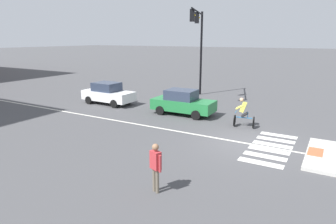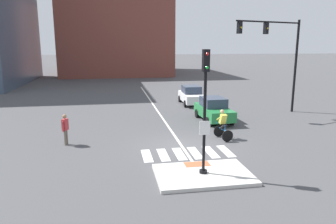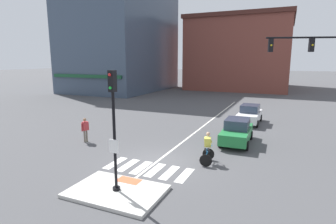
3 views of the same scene
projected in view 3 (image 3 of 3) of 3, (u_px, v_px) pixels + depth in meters
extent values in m
plane|color=#474749|center=(157.00, 162.00, 14.79)|extent=(300.00, 300.00, 0.00)
cube|color=beige|center=(117.00, 191.00, 11.34)|extent=(3.87, 2.63, 0.15)
cube|color=#DB5B38|center=(129.00, 180.00, 12.20)|extent=(1.10, 0.60, 0.01)
cylinder|color=black|center=(116.00, 188.00, 11.32)|extent=(0.32, 0.32, 0.12)
cylinder|color=black|center=(115.00, 141.00, 10.93)|extent=(0.12, 0.12, 3.99)
cube|color=white|center=(114.00, 146.00, 10.90)|extent=(0.44, 0.03, 0.56)
cube|color=black|center=(112.00, 81.00, 10.48)|extent=(0.24, 0.28, 0.84)
sphere|color=red|center=(110.00, 75.00, 10.29)|extent=(0.12, 0.12, 0.12)
sphere|color=green|center=(110.00, 88.00, 10.38)|extent=(0.12, 0.12, 0.12)
cube|color=silver|center=(115.00, 163.00, 14.68)|extent=(0.44, 1.80, 0.01)
cube|color=silver|center=(128.00, 165.00, 14.36)|extent=(0.44, 1.80, 0.01)
cube|color=silver|center=(141.00, 168.00, 14.04)|extent=(0.44, 1.80, 0.01)
cube|color=silver|center=(155.00, 170.00, 13.73)|extent=(0.44, 1.80, 0.01)
cube|color=silver|center=(170.00, 173.00, 13.41)|extent=(0.44, 1.80, 0.01)
cube|color=silver|center=(185.00, 175.00, 13.10)|extent=(0.44, 1.80, 0.01)
cube|color=silver|center=(206.00, 124.00, 23.80)|extent=(0.14, 28.00, 0.01)
cylinder|color=black|center=(317.00, 37.00, 16.21)|extent=(5.72, 1.85, 0.11)
cube|color=black|center=(311.00, 45.00, 16.33)|extent=(0.34, 0.36, 0.80)
sphere|color=gold|center=(313.00, 45.00, 16.16)|extent=(0.12, 0.12, 0.12)
cube|color=black|center=(271.00, 45.00, 16.60)|extent=(0.34, 0.36, 0.80)
sphere|color=gold|center=(271.00, 45.00, 16.43)|extent=(0.12, 0.12, 0.12)
cube|color=brown|center=(242.00, 56.00, 55.02)|extent=(18.18, 20.13, 12.85)
cube|color=#49241E|center=(244.00, 21.00, 53.76)|extent=(18.73, 20.73, 0.70)
cube|color=#3D4C60|center=(122.00, 36.00, 49.57)|extent=(14.29, 20.11, 19.64)
cube|color=#194C2D|center=(86.00, 76.00, 41.65)|extent=(12.86, 0.30, 0.50)
cube|color=#237A3D|center=(237.00, 134.00, 18.08)|extent=(1.81, 4.14, 0.70)
cube|color=#2D384C|center=(237.00, 124.00, 18.09)|extent=(1.53, 1.94, 0.64)
cylinder|color=black|center=(247.00, 146.00, 16.68)|extent=(0.20, 0.60, 0.60)
cylinder|color=black|center=(220.00, 143.00, 17.30)|extent=(0.20, 0.60, 0.60)
cylinder|color=black|center=(251.00, 135.00, 19.00)|extent=(0.20, 0.60, 0.60)
cylinder|color=black|center=(227.00, 133.00, 19.61)|extent=(0.20, 0.60, 0.60)
cube|color=white|center=(249.00, 116.00, 23.85)|extent=(1.79, 4.14, 0.70)
cube|color=#2D384C|center=(250.00, 108.00, 23.86)|extent=(1.52, 1.93, 0.64)
cylinder|color=black|center=(257.00, 124.00, 22.44)|extent=(0.19, 0.60, 0.60)
cylinder|color=black|center=(237.00, 122.00, 23.13)|extent=(0.19, 0.60, 0.60)
cylinder|color=black|center=(261.00, 118.00, 24.70)|extent=(0.19, 0.60, 0.60)
cylinder|color=black|center=(242.00, 117.00, 25.39)|extent=(0.19, 0.60, 0.60)
cylinder|color=black|center=(208.00, 154.00, 15.11)|extent=(0.66, 0.13, 0.66)
cylinder|color=black|center=(206.00, 161.00, 14.12)|extent=(0.66, 0.13, 0.66)
cylinder|color=#2370AD|center=(207.00, 153.00, 14.57)|extent=(0.17, 0.89, 0.05)
cylinder|color=#2370AD|center=(207.00, 151.00, 14.37)|extent=(0.04, 0.04, 0.30)
cylinder|color=#2370AD|center=(209.00, 145.00, 14.97)|extent=(0.44, 0.10, 0.04)
cylinder|color=black|center=(206.00, 150.00, 14.54)|extent=(0.17, 0.41, 0.33)
cylinder|color=black|center=(209.00, 150.00, 14.50)|extent=(0.17, 0.41, 0.33)
cube|color=#DBD64C|center=(208.00, 142.00, 14.54)|extent=(0.39, 0.42, 0.60)
sphere|color=tan|center=(208.00, 134.00, 14.57)|extent=(0.22, 0.22, 0.22)
cylinder|color=#DBD64C|center=(205.00, 141.00, 14.75)|extent=(0.14, 0.46, 0.31)
cylinder|color=#DBD64C|center=(211.00, 141.00, 14.66)|extent=(0.14, 0.46, 0.31)
cylinder|color=#6B6051|center=(87.00, 136.00, 18.45)|extent=(0.12, 0.12, 0.82)
cylinder|color=#6B6051|center=(85.00, 136.00, 18.34)|extent=(0.12, 0.12, 0.82)
cube|color=#B73338|center=(85.00, 126.00, 18.27)|extent=(0.33, 0.41, 0.60)
cylinder|color=#B73338|center=(88.00, 126.00, 18.44)|extent=(0.09, 0.09, 0.56)
cylinder|color=#B73338|center=(82.00, 127.00, 18.11)|extent=(0.09, 0.09, 0.56)
sphere|color=#936B4C|center=(85.00, 120.00, 18.18)|extent=(0.22, 0.22, 0.22)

